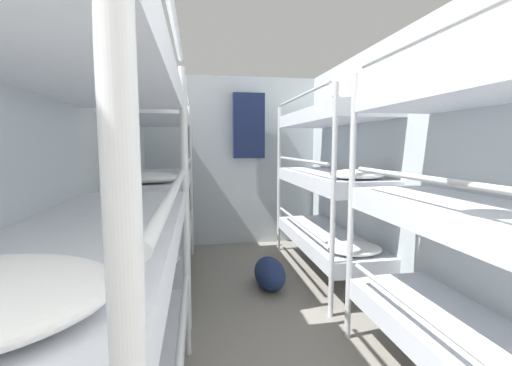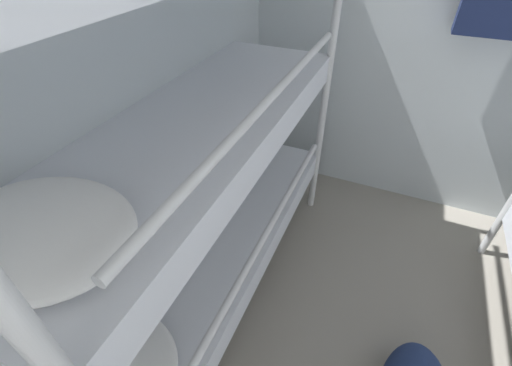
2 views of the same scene
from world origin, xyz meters
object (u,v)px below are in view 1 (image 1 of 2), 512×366
object	(u,v)px
bunk_stack_left_far	(158,182)
hanging_coat	(249,126)
duffel_bag	(270,273)
bunk_stack_left_near	(89,247)
bunk_stack_right_far	(328,179)

from	to	relation	value
bunk_stack_left_far	hanging_coat	distance (m)	1.82
bunk_stack_left_far	duffel_bag	xyz separation A→B (m)	(1.10, -0.22, -0.93)
duffel_bag	bunk_stack_left_near	bearing A→B (deg)	-118.79
bunk_stack_right_far	hanging_coat	xyz separation A→B (m)	(-0.68, 1.29, 0.63)
duffel_bag	hanging_coat	distance (m)	2.17
hanging_coat	bunk_stack_right_far	bearing A→B (deg)	-62.45
bunk_stack_left_near	duffel_bag	bearing A→B (deg)	61.21
duffel_bag	bunk_stack_left_far	bearing A→B (deg)	168.76
bunk_stack_left_far	duffel_bag	distance (m)	1.45
bunk_stack_left_near	duffel_bag	world-z (taller)	bunk_stack_left_near
bunk_stack_right_far	bunk_stack_left_near	bearing A→B (deg)	-128.93
bunk_stack_left_near	bunk_stack_left_far	distance (m)	2.21
bunk_stack_left_near	bunk_stack_right_far	distance (m)	2.84
bunk_stack_left_far	bunk_stack_right_far	size ratio (longest dim) A/B	1.00
hanging_coat	duffel_bag	bearing A→B (deg)	-90.61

